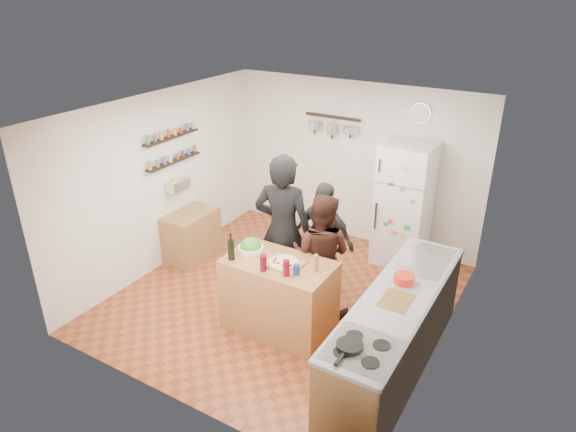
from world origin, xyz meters
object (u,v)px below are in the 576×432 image
Objects in this scene: salt_canister at (296,269)px; fridge at (404,204)px; wine_bottle at (231,250)px; side_table at (192,236)px; skillet at (350,346)px; person_left at (283,231)px; wall_clock at (421,113)px; pepper_mill at (316,264)px; person_center at (321,255)px; salad_bowl at (251,249)px; red_bowl at (404,279)px; person_back at (324,239)px; prep_island at (279,296)px; counter_run at (395,334)px.

salt_canister is 0.06× the size of fridge.
side_table is at bearing 146.03° from wine_bottle.
skillet is 3.36m from fridge.
side_table is (-1.75, 0.26, -0.63)m from person_left.
salt_canister is 0.14× the size of side_table.
wall_clock reaches higher than side_table.
pepper_mill reaches higher than salt_canister.
salad_bowl is at bearing 29.73° from person_center.
person_center is at bearing 166.19° from red_bowl.
person_back reaches higher than skillet.
salt_canister is 3.04m from wall_clock.
red_bowl is at bearing 159.96° from person_back.
counter_run is at bearing 1.11° from prep_island.
counter_run is (0.97, -0.02, -0.54)m from pepper_mill.
salt_canister is at bearing -158.71° from red_bowl.
fridge is (0.67, 2.33, 0.45)m from prep_island.
wall_clock is (0.22, 2.61, 1.16)m from pepper_mill.
side_table is at bearing -21.94° from person_left.
red_bowl reaches higher than side_table.
person_left is at bearing 145.53° from pepper_mill.
prep_island reaches higher than counter_run.
salad_bowl is 1.81m from red_bowl.
person_left reaches higher than side_table.
fridge is (-0.75, 2.30, 0.45)m from counter_run.
red_bowl is at bearing 7.85° from salad_bowl.
person_center reaches higher than prep_island.
salt_canister is 0.88m from person_left.
prep_island is 0.71m from person_center.
salt_canister is at bearing -172.49° from counter_run.
salt_canister is 1.32m from skillet.
prep_island is 1.42m from counter_run.
person_back is 0.85× the size of fridge.
side_table is (-2.08, -0.22, -0.40)m from person_back.
counter_run is (1.42, 0.03, -0.01)m from prep_island.
salt_canister reaches higher than red_bowl.
person_left is 9.06× the size of red_bowl.
prep_island is at bearing -6.79° from salad_bowl.
pepper_mill reaches higher than prep_island.
counter_run is at bearing -1.33° from pepper_mill.
side_table is (-2.26, 0.23, -0.43)m from person_center.
skillet is at bearing -36.17° from prep_island.
fridge is at bearing 29.51° from side_table.
counter_run is (1.92, 0.25, -0.58)m from wine_bottle.
wine_bottle is at bearing -112.11° from wall_clock.
counter_run is (1.36, -0.99, -0.32)m from person_back.
person_back reaches higher than counter_run.
prep_island is at bearing -21.71° from side_table.
wall_clock reaches higher than red_bowl.
salt_canister is at bearing -21.73° from side_table.
counter_run is at bearing -74.08° from wall_clock.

